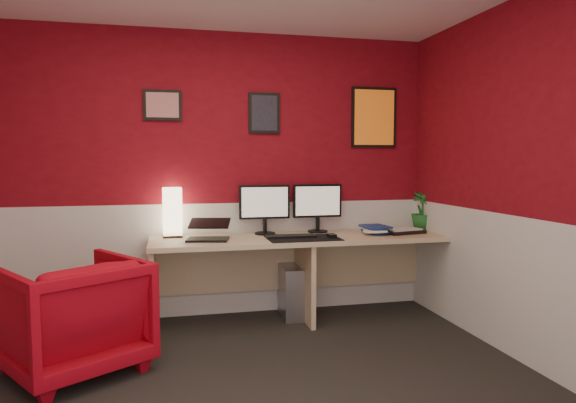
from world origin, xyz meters
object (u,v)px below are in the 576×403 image
object	(u,v)px
shoji_lamp	(172,214)
monitor_left	(265,201)
armchair	(72,316)
monitor_right	(318,200)
laptop	(208,227)
potted_plant	(422,211)
desk	(304,278)
pc_tower	(292,291)
zen_tray	(402,231)

from	to	relation	value
shoji_lamp	monitor_left	distance (m)	0.80
shoji_lamp	armchair	size ratio (longest dim) A/B	0.49
monitor_right	monitor_left	bearing A→B (deg)	-178.01
shoji_lamp	laptop	distance (m)	0.40
laptop	monitor_right	xyz separation A→B (m)	(1.01, 0.26, 0.18)
laptop	shoji_lamp	bearing A→B (deg)	148.30
potted_plant	monitor_right	bearing A→B (deg)	177.84
armchair	desk	bearing A→B (deg)	169.15
shoji_lamp	pc_tower	xyz separation A→B (m)	(1.03, -0.09, -0.70)
desk	armchair	distance (m)	1.90
monitor_right	potted_plant	world-z (taller)	monitor_right
desk	shoji_lamp	size ratio (longest dim) A/B	6.50
potted_plant	pc_tower	distance (m)	1.44
laptop	zen_tray	world-z (taller)	laptop
zen_tray	laptop	bearing A→B (deg)	-178.80
shoji_lamp	zen_tray	size ratio (longest dim) A/B	1.14
laptop	armchair	size ratio (longest dim) A/B	0.40
desk	zen_tray	world-z (taller)	zen_tray
desk	armchair	xyz separation A→B (m)	(-1.76, -0.72, 0.01)
shoji_lamp	laptop	size ratio (longest dim) A/B	1.21
laptop	pc_tower	xyz separation A→B (m)	(0.75, 0.18, -0.61)
shoji_lamp	potted_plant	world-z (taller)	shoji_lamp
desk	zen_tray	size ratio (longest dim) A/B	7.43
monitor_left	monitor_right	xyz separation A→B (m)	(0.49, 0.02, 0.00)
desk	monitor_left	xyz separation A→B (m)	(-0.31, 0.20, 0.66)
shoji_lamp	zen_tray	distance (m)	2.03
monitor_left	pc_tower	distance (m)	0.83
shoji_lamp	laptop	bearing A→B (deg)	-44.15
potted_plant	pc_tower	world-z (taller)	potted_plant
monitor_right	pc_tower	xyz separation A→B (m)	(-0.26, -0.08, -0.80)
desk	armchair	size ratio (longest dim) A/B	3.16
laptop	zen_tray	size ratio (longest dim) A/B	0.94
monitor_right	armchair	bearing A→B (deg)	-154.10
potted_plant	armchair	bearing A→B (deg)	-162.98
desk	potted_plant	size ratio (longest dim) A/B	7.30
monitor_left	potted_plant	size ratio (longest dim) A/B	1.63
potted_plant	pc_tower	size ratio (longest dim) A/B	0.79
potted_plant	zen_tray	bearing A→B (deg)	-147.30
armchair	monitor_right	bearing A→B (deg)	172.71
shoji_lamp	zen_tray	xyz separation A→B (m)	(2.01, -0.23, -0.18)
armchair	monitor_left	bearing A→B (deg)	179.33
potted_plant	desk	bearing A→B (deg)	-171.36
laptop	desk	bearing A→B (deg)	15.21
desk	monitor_left	size ratio (longest dim) A/B	4.48
desk	potted_plant	bearing A→B (deg)	8.64
zen_tray	armchair	xyz separation A→B (m)	(-2.67, -0.72, -0.37)
pc_tower	desk	bearing A→B (deg)	-58.49
monitor_right	armchair	distance (m)	2.25
potted_plant	armchair	distance (m)	3.14
desk	monitor_right	size ratio (longest dim) A/B	4.48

